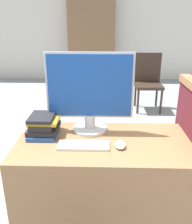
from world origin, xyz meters
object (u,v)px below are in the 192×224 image
mouse (120,145)px  book_stack (44,125)px  monitor (90,92)px  keyboard (83,145)px  far_chair (148,79)px

mouse → book_stack: bearing=161.8°
monitor → keyboard: 0.36m
monitor → mouse: monitor is taller
monitor → mouse: (0.20, -0.24, -0.26)m
monitor → mouse: bearing=-51.1°
monitor → keyboard: monitor is taller
monitor → book_stack: size_ratio=2.40×
mouse → book_stack: (-0.50, 0.17, 0.05)m
keyboard → far_chair: far_chair is taller
keyboard → monitor: bearing=83.7°
keyboard → mouse: (0.22, 0.00, 0.01)m
monitor → mouse: size_ratio=5.44×
far_chair → monitor: bearing=-115.7°
keyboard → book_stack: 0.33m
mouse → far_chair: 2.94m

